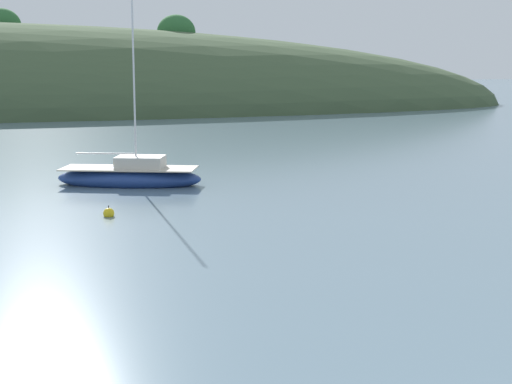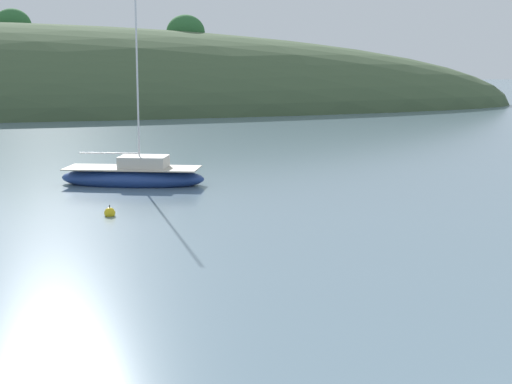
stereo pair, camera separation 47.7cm
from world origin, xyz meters
name	(u,v)px [view 1 (the left image)]	position (x,y,z in m)	size (l,w,h in m)	color
sailboat_red_portside	(130,176)	(-3.79, 30.34, 0.42)	(7.51, 4.55, 9.52)	navy
mooring_buoy_channel	(109,213)	(-5.30, 22.67, 0.12)	(0.44, 0.44, 0.54)	yellow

